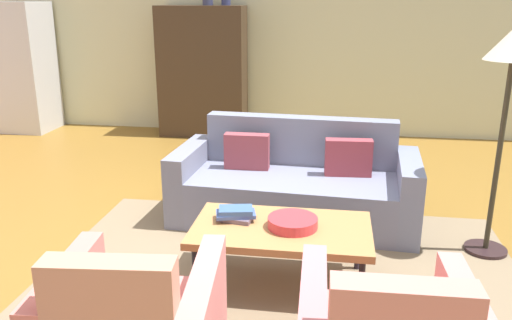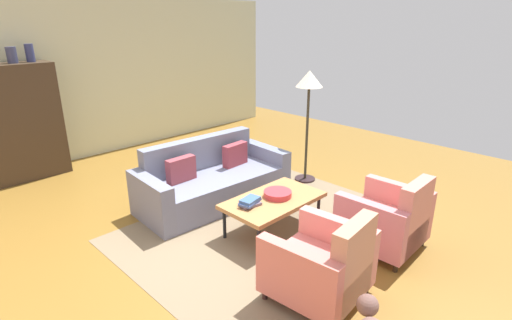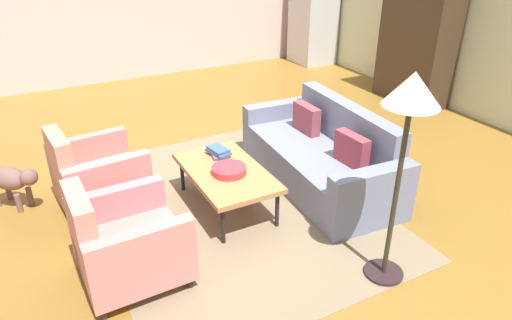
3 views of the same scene
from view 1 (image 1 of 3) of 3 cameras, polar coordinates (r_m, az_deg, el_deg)
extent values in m
plane|color=brown|center=(4.16, -2.99, -9.92)|extent=(10.62, 10.62, 0.00)
cube|color=beige|center=(7.60, 2.92, 13.47)|extent=(8.85, 0.12, 2.80)
cube|color=#7C6A50|center=(3.79, 2.77, -12.77)|extent=(3.40, 2.60, 0.01)
cube|color=slate|center=(4.64, 4.17, -4.11)|extent=(1.79, 1.01, 0.42)
cube|color=slate|center=(4.91, 4.83, -0.22)|extent=(1.75, 0.29, 0.86)
cube|color=slate|center=(4.59, 16.17, -3.72)|extent=(0.24, 0.91, 0.62)
cube|color=slate|center=(4.83, -7.17, -2.10)|extent=(0.24, 0.91, 0.62)
cube|color=brown|center=(4.58, 10.02, 0.26)|extent=(0.41, 0.15, 0.32)
cube|color=brown|center=(4.70, -1.00, 0.95)|extent=(0.40, 0.12, 0.32)
cylinder|color=black|center=(3.98, -4.52, -8.23)|extent=(0.04, 0.04, 0.38)
cylinder|color=black|center=(3.90, 11.05, -9.12)|extent=(0.04, 0.04, 0.38)
cylinder|color=black|center=(3.50, -6.63, -12.11)|extent=(0.04, 0.04, 0.38)
cylinder|color=black|center=(3.40, 11.37, -13.27)|extent=(0.04, 0.04, 0.38)
cube|color=#AB7543|center=(3.56, 2.78, -7.62)|extent=(1.20, 0.70, 0.05)
cube|color=#D27167|center=(2.87, -19.65, -15.85)|extent=(0.20, 0.81, 0.56)
cylinder|color=#BC323A|center=(3.53, 4.01, -6.80)|extent=(0.34, 0.34, 0.07)
cube|color=#60505E|center=(3.64, -2.21, -6.30)|extent=(0.26, 0.19, 0.03)
cube|color=#3D5490|center=(3.63, -2.22, -5.90)|extent=(0.30, 0.21, 0.03)
cube|color=#38598E|center=(3.62, -2.22, -5.48)|extent=(0.25, 0.19, 0.03)
cube|color=#392A1C|center=(7.49, -5.82, 9.51)|extent=(1.20, 0.50, 1.80)
cube|color=#35231A|center=(7.82, -7.52, 9.77)|extent=(0.56, 0.01, 1.51)
cube|color=#341715|center=(7.67, -3.14, 9.75)|extent=(0.56, 0.01, 1.51)
cube|color=#B7BABF|center=(8.48, -24.21, 9.17)|extent=(0.80, 0.70, 1.85)
cylinder|color=#99999E|center=(8.76, -22.72, 10.17)|extent=(0.02, 0.02, 0.70)
cylinder|color=black|center=(4.53, 23.68, -8.89)|extent=(0.32, 0.32, 0.03)
cylinder|color=#2D2A1E|center=(4.27, 24.87, 0.09)|extent=(0.04, 0.04, 1.45)
camera|label=2|loc=(3.54, -78.81, 12.92)|focal=27.82mm
camera|label=3|loc=(3.79, 76.92, 15.08)|focal=32.48mm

